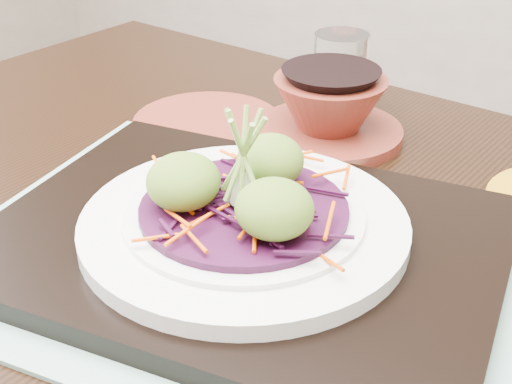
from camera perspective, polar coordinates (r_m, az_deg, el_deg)
The scene contains 11 objects.
dining_table at distance 0.71m, azimuth 1.29°, elevation -10.69°, with size 1.32×0.96×0.77m.
placemat at distance 0.62m, azimuth -0.94°, elevation -4.92°, with size 0.50×0.39×0.00m, color #7EA38B.
serving_tray at distance 0.62m, azimuth -0.95°, elevation -4.01°, with size 0.43×0.32×0.02m, color black.
white_plate at distance 0.61m, azimuth -0.96°, elevation -2.52°, with size 0.28×0.28×0.02m.
cabbage_bed at distance 0.60m, azimuth -0.98°, elevation -1.37°, with size 0.18×0.18×0.01m, color #390B2D.
carrot_julienne at distance 0.60m, azimuth -0.98°, elevation -0.65°, with size 0.22×0.22×0.01m, color #EB4E04, non-canonical shape.
guacamole_scoops at distance 0.59m, azimuth -1.03°, elevation 0.69°, with size 0.15×0.14×0.05m.
scallion_garnish at distance 0.58m, azimuth -1.01°, elevation 2.58°, with size 0.06×0.06×0.10m, color #82AD45, non-canonical shape.
terracotta_side_plate at distance 0.86m, azimuth -3.94°, elevation 5.49°, with size 0.18×0.18×0.01m, color maroon.
water_glass at distance 0.90m, azimuth 6.75°, elevation 9.52°, with size 0.07×0.07×0.10m, color white.
terracotta_bowl_set at distance 0.83m, azimuth 5.87°, elevation 6.42°, with size 0.23×0.23×0.07m.
Camera 1 is at (0.37, -0.38, 1.12)m, focal length 50.00 mm.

